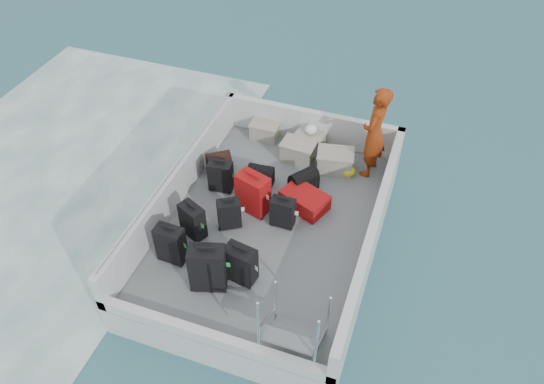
{
  "coord_description": "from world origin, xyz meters",
  "views": [
    {
      "loc": [
        2.11,
        -5.86,
        7.24
      ],
      "look_at": [
        -0.09,
        0.34,
        1.0
      ],
      "focal_mm": 35.0,
      "sensor_mm": 36.0,
      "label": 1
    }
  ],
  "objects": [
    {
      "name": "suitcase_0",
      "position": [
        -1.19,
        -1.27,
        0.96
      ],
      "size": [
        0.46,
        0.27,
        0.69
      ],
      "primitive_type": "cube",
      "rotation": [
        0.0,
        0.0,
        -0.05
      ],
      "color": "black",
      "rests_on": "deck"
    },
    {
      "name": "suitcase_2",
      "position": [
        -1.12,
        0.49,
        0.92
      ],
      "size": [
        0.44,
        0.29,
        0.61
      ],
      "primitive_type": "cube",
      "rotation": [
        0.0,
        0.0,
        0.11
      ],
      "color": "black",
      "rests_on": "deck"
    },
    {
      "name": "yellow_bag",
      "position": [
        0.96,
        1.64,
        0.73
      ],
      "size": [
        0.28,
        0.26,
        0.22
      ],
      "primitive_type": "ellipsoid",
      "color": "yellow",
      "rests_on": "deck"
    },
    {
      "name": "suitcase_1",
      "position": [
        -1.1,
        -0.69,
        0.94
      ],
      "size": [
        0.49,
        0.4,
        0.64
      ],
      "primitive_type": "cube",
      "rotation": [
        0.0,
        0.0,
        -0.44
      ],
      "color": "black",
      "rests_on": "deck"
    },
    {
      "name": "crate_0",
      "position": [
        -0.9,
        2.19,
        0.78
      ],
      "size": [
        0.54,
        0.37,
        0.32
      ],
      "primitive_type": "cube",
      "rotation": [
        0.0,
        0.0,
        -0.0
      ],
      "color": "#9D9A89",
      "rests_on": "deck"
    },
    {
      "name": "suitcase_3",
      "position": [
        -0.43,
        -1.55,
        1.03
      ],
      "size": [
        0.6,
        0.45,
        0.81
      ],
      "primitive_type": "cube",
      "rotation": [
        0.0,
        0.0,
        0.29
      ],
      "color": "black",
      "rests_on": "deck"
    },
    {
      "name": "wake_foam",
      "position": [
        -4.8,
        0.0,
        0.0
      ],
      "size": [
        10.0,
        10.0,
        0.0
      ],
      "primitive_type": "plane",
      "color": "white",
      "rests_on": "ground"
    },
    {
      "name": "suitcase_7",
      "position": [
        0.21,
        0.02,
        0.9
      ],
      "size": [
        0.4,
        0.23,
        0.57
      ],
      "primitive_type": "cube",
      "rotation": [
        0.0,
        0.0,
        0.01
      ],
      "color": "black",
      "rests_on": "deck"
    },
    {
      "name": "suitcase_5",
      "position": [
        -0.38,
        0.2,
        1.0
      ],
      "size": [
        0.62,
        0.48,
        0.75
      ],
      "primitive_type": "cube",
      "rotation": [
        0.0,
        0.0,
        -0.3
      ],
      "color": "#9F0C11",
      "rests_on": "deck"
    },
    {
      "name": "suitcase_6",
      "position": [
        -0.02,
        -1.27,
        0.95
      ],
      "size": [
        0.52,
        0.36,
        0.66
      ],
      "primitive_type": "cube",
      "rotation": [
        0.0,
        0.0,
        -0.17
      ],
      "color": "black",
      "rests_on": "deck"
    },
    {
      "name": "duffel_1",
      "position": [
        -0.5,
        0.86,
        0.78
      ],
      "size": [
        0.48,
        0.33,
        0.32
      ],
      "primitive_type": null,
      "rotation": [
        0.0,
        0.0,
        0.07
      ],
      "color": "black",
      "rests_on": "deck"
    },
    {
      "name": "crate_1",
      "position": [
        -0.06,
        1.77,
        0.8
      ],
      "size": [
        0.63,
        0.46,
        0.36
      ],
      "primitive_type": "cube",
      "rotation": [
        0.0,
        0.0,
        -0.07
      ],
      "color": "#9D9A89",
      "rests_on": "deck"
    },
    {
      "name": "white_bag",
      "position": [
        0.05,
        2.2,
        1.03
      ],
      "size": [
        0.24,
        0.24,
        0.18
      ],
      "primitive_type": "ellipsoid",
      "color": "white",
      "rests_on": "crate_2"
    },
    {
      "name": "duffel_0",
      "position": [
        -1.36,
        0.95,
        0.78
      ],
      "size": [
        0.54,
        0.51,
        0.32
      ],
      "primitive_type": null,
      "rotation": [
        0.0,
        0.0,
        0.64
      ],
      "color": "black",
      "rests_on": "deck"
    },
    {
      "name": "passenger",
      "position": [
        1.3,
        1.89,
        1.52
      ],
      "size": [
        0.51,
        0.72,
        1.8
      ],
      "primitive_type": "imported",
      "rotation": [
        0.0,
        0.0,
        -1.71
      ],
      "color": "#C34212",
      "rests_on": "deck"
    },
    {
      "name": "duffel_2",
      "position": [
        0.28,
        0.99,
        0.78
      ],
      "size": [
        0.54,
        0.59,
        0.32
      ],
      "primitive_type": null,
      "rotation": [
        0.0,
        0.0,
        0.95
      ],
      "color": "black",
      "rests_on": "deck"
    },
    {
      "name": "deck_fittings",
      "position": [
        0.35,
        -0.32,
        0.99
      ],
      "size": [
        3.6,
        5.0,
        0.9
      ],
      "color": "silver",
      "rests_on": "deck"
    },
    {
      "name": "suitcase_8",
      "position": [
        0.44,
        0.56,
        0.77
      ],
      "size": [
        0.92,
        0.77,
        0.31
      ],
      "primitive_type": "cube",
      "rotation": [
        0.0,
        0.0,
        1.19
      ],
      "color": "#9F0C11",
      "rests_on": "deck"
    },
    {
      "name": "crate_3",
      "position": [
        0.68,
        1.7,
        0.81
      ],
      "size": [
        0.71,
        0.55,
        0.39
      ],
      "primitive_type": "cube",
      "rotation": [
        0.0,
        0.0,
        0.19
      ],
      "color": "#9D9A89",
      "rests_on": "deck"
    },
    {
      "name": "suitcase_4",
      "position": [
        -0.62,
        -0.31,
        0.9
      ],
      "size": [
        0.44,
        0.39,
        0.57
      ],
      "primitive_type": "cube",
      "rotation": [
        0.0,
        0.0,
        0.56
      ],
      "color": "black",
      "rests_on": "deck"
    },
    {
      "name": "ferry_hull",
      "position": [
        0.0,
        0.0,
        0.3
      ],
      "size": [
        3.6,
        5.0,
        0.6
      ],
      "primitive_type": "cube",
      "color": "silver",
      "rests_on": "ground"
    },
    {
      "name": "ground",
      "position": [
        0.0,
        0.0,
        0.0
      ],
      "size": [
        160.0,
        160.0,
        0.0
      ],
      "primitive_type": "plane",
      "color": "#15424C",
      "rests_on": "ground"
    },
    {
      "name": "deck",
      "position": [
        0.0,
        0.0,
        0.61
      ],
      "size": [
        3.3,
        4.7,
        0.02
      ],
      "primitive_type": "cube",
      "color": "slate",
      "rests_on": "ferry_hull"
    },
    {
      "name": "crate_2",
      "position": [
        0.05,
        2.2,
        0.78
      ],
      "size": [
        0.58,
        0.44,
        0.32
      ],
      "primitive_type": "cube",
      "rotation": [
        0.0,
        0.0,
        -0.15
      ],
      "color": "#9D9A89",
      "rests_on": "deck"
    }
  ]
}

